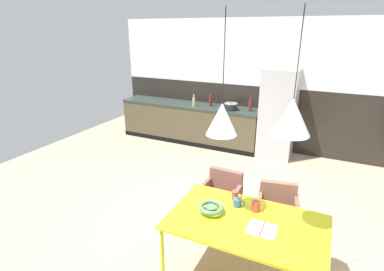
{
  "coord_description": "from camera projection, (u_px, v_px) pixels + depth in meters",
  "views": [
    {
      "loc": [
        1.36,
        -3.07,
        2.52
      ],
      "look_at": [
        -0.5,
        0.8,
        0.98
      ],
      "focal_mm": 27.74,
      "sensor_mm": 36.0,
      "label": 1
    }
  ],
  "objects": [
    {
      "name": "mug_dark_espresso",
      "position": [
        237.0,
        203.0,
        3.16
      ],
      "size": [
        0.13,
        0.09,
        0.09
      ],
      "color": "#335B93",
      "rests_on": "dining_table"
    },
    {
      "name": "back_wall_panel_upper",
      "position": [
        266.0,
        53.0,
        6.07
      ],
      "size": [
        6.74,
        0.12,
        1.37
      ],
      "primitive_type": "cube",
      "color": "white",
      "rests_on": "back_wall_splashback_dark"
    },
    {
      "name": "fruit_bowl",
      "position": [
        211.0,
        208.0,
        3.05
      ],
      "size": [
        0.26,
        0.26,
        0.08
      ],
      "color": "#4C704C",
      "rests_on": "dining_table"
    },
    {
      "name": "armchair_facing_counter",
      "position": [
        277.0,
        205.0,
        3.66
      ],
      "size": [
        0.56,
        0.55,
        0.72
      ],
      "rotation": [
        0.0,
        0.0,
        3.34
      ],
      "color": "brown",
      "rests_on": "ground"
    },
    {
      "name": "back_wall_splashback_dark",
      "position": [
        260.0,
        117.0,
        6.54
      ],
      "size": [
        6.74,
        0.12,
        1.37
      ],
      "primitive_type": "cube",
      "color": "black",
      "rests_on": "ground"
    },
    {
      "name": "refrigerator_column",
      "position": [
        278.0,
        114.0,
        5.99
      ],
      "size": [
        0.67,
        0.6,
        1.8
      ],
      "primitive_type": "cube",
      "color": "#ADAFB2",
      "rests_on": "ground"
    },
    {
      "name": "bottle_vinegar_dark",
      "position": [
        210.0,
        100.0,
        6.57
      ],
      "size": [
        0.06,
        0.06,
        0.31
      ],
      "color": "maroon",
      "rests_on": "kitchen_counter"
    },
    {
      "name": "pendant_lamp_over_table_near",
      "position": [
        222.0,
        119.0,
        2.73
      ],
      "size": [
        0.29,
        0.29,
        1.11
      ],
      "color": "black"
    },
    {
      "name": "kitchen_counter",
      "position": [
        189.0,
        123.0,
        6.95
      ],
      "size": [
        3.31,
        0.63,
        0.9
      ],
      "color": "#4A4430",
      "rests_on": "ground"
    },
    {
      "name": "cooking_pot",
      "position": [
        231.0,
        107.0,
        6.26
      ],
      "size": [
        0.28,
        0.28,
        0.17
      ],
      "color": "black",
      "rests_on": "kitchen_counter"
    },
    {
      "name": "dining_table",
      "position": [
        246.0,
        225.0,
        2.94
      ],
      "size": [
        1.53,
        0.93,
        0.73
      ],
      "color": "gold",
      "rests_on": "ground"
    },
    {
      "name": "open_book",
      "position": [
        262.0,
        229.0,
        2.8
      ],
      "size": [
        0.27,
        0.24,
        0.02
      ],
      "color": "white",
      "rests_on": "dining_table"
    },
    {
      "name": "ground_plane",
      "position": [
        200.0,
        226.0,
        4.01
      ],
      "size": [
        8.76,
        8.76,
        0.0
      ],
      "primitive_type": "plane",
      "color": "tan"
    },
    {
      "name": "armchair_by_stool",
      "position": [
        222.0,
        190.0,
        3.93
      ],
      "size": [
        0.5,
        0.48,
        0.75
      ],
      "rotation": [
        0.0,
        0.0,
        3.11
      ],
      "color": "brown",
      "rests_on": "ground"
    },
    {
      "name": "pendant_lamp_over_table_far",
      "position": [
        292.0,
        117.0,
        2.43
      ],
      "size": [
        0.32,
        0.32,
        1.01
      ],
      "color": "black"
    },
    {
      "name": "bottle_spice_small",
      "position": [
        194.0,
        102.0,
        6.55
      ],
      "size": [
        0.07,
        0.07,
        0.27
      ],
      "color": "tan",
      "rests_on": "kitchen_counter"
    },
    {
      "name": "mug_tall_blue",
      "position": [
        256.0,
        206.0,
        3.07
      ],
      "size": [
        0.13,
        0.08,
        0.11
      ],
      "color": "#B23D33",
      "rests_on": "dining_table"
    },
    {
      "name": "bottle_wine_green",
      "position": [
        250.0,
        106.0,
        6.15
      ],
      "size": [
        0.07,
        0.07,
        0.29
      ],
      "color": "maroon",
      "rests_on": "kitchen_counter"
    },
    {
      "name": "mug_short_terracotta",
      "position": [
        235.0,
        195.0,
        3.28
      ],
      "size": [
        0.12,
        0.08,
        0.1
      ],
      "color": "#B23D33",
      "rests_on": "dining_table"
    }
  ]
}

